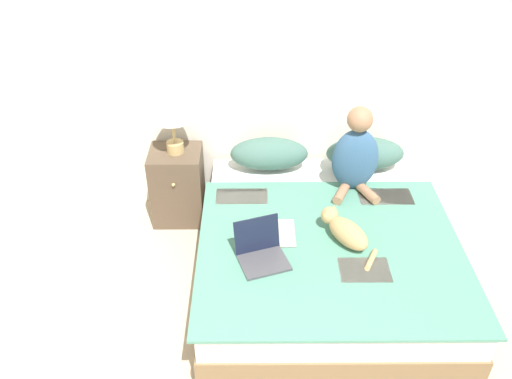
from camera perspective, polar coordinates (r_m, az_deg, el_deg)
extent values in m
cube|color=silver|center=(4.23, -0.23, 13.28)|extent=(5.77, 0.05, 2.55)
cube|color=brown|center=(3.99, 7.14, -7.92)|extent=(1.70, 1.93, 0.27)
cube|color=silver|center=(3.84, 7.38, -5.42)|extent=(1.67, 1.90, 0.18)
cube|color=#4C8470|center=(3.63, 7.84, -6.16)|extent=(1.75, 1.54, 0.02)
cube|color=silver|center=(3.71, 2.32, -4.64)|extent=(0.23, 0.30, 0.01)
cube|color=silver|center=(3.50, 11.35, -8.33)|extent=(0.32, 0.23, 0.01)
cube|color=silver|center=(4.05, -1.51, -0.76)|extent=(0.38, 0.20, 0.01)
cube|color=silver|center=(4.16, 13.45, -0.76)|extent=(0.40, 0.21, 0.01)
ellipsoid|color=#42665B|center=(4.31, 1.38, 3.78)|extent=(0.62, 0.29, 0.26)
ellipsoid|color=#42665B|center=(4.40, 11.39, 3.74)|extent=(0.62, 0.29, 0.26)
ellipsoid|color=#33567A|center=(4.08, 10.38, 3.13)|extent=(0.34, 0.19, 0.50)
sphere|color=#9E7051|center=(3.92, 10.89, 7.26)|extent=(0.18, 0.18, 0.18)
cylinder|color=#9E7051|center=(4.08, 9.03, -0.31)|extent=(0.17, 0.25, 0.07)
cylinder|color=#9E7051|center=(4.11, 11.63, -0.30)|extent=(0.17, 0.25, 0.07)
ellipsoid|color=tan|center=(3.63, 9.68, -4.57)|extent=(0.32, 0.37, 0.16)
sphere|color=tan|center=(3.72, 7.76, -2.72)|extent=(0.12, 0.12, 0.12)
cone|color=tan|center=(3.67, 7.42, -2.34)|extent=(0.05, 0.05, 0.05)
cone|color=tan|center=(3.71, 8.20, -1.99)|extent=(0.05, 0.05, 0.05)
cylinder|color=tan|center=(3.55, 12.02, -7.23)|extent=(0.11, 0.18, 0.04)
cube|color=#424247|center=(3.47, 0.84, -7.71)|extent=(0.36, 0.32, 0.02)
cube|color=black|center=(3.49, 0.07, -4.73)|extent=(0.30, 0.15, 0.23)
cube|color=brown|center=(4.49, -8.24, 0.44)|extent=(0.41, 0.37, 0.63)
sphere|color=tan|center=(4.25, -8.69, 0.50)|extent=(0.03, 0.03, 0.03)
cylinder|color=tan|center=(4.30, -8.50, 4.44)|extent=(0.13, 0.13, 0.09)
cylinder|color=tan|center=(4.23, -8.66, 6.13)|extent=(0.02, 0.02, 0.20)
cone|color=white|center=(4.13, -8.93, 8.80)|extent=(0.30, 0.30, 0.24)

